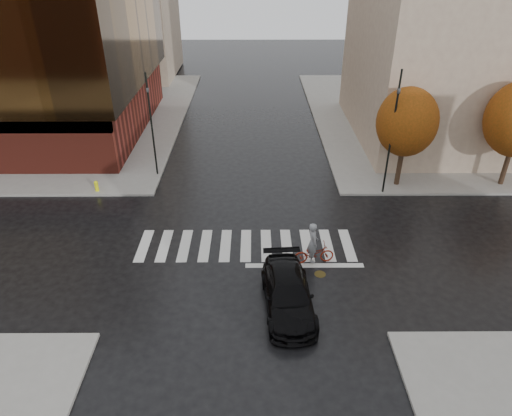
{
  "coord_description": "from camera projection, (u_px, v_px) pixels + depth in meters",
  "views": [
    {
      "loc": [
        0.44,
        -19.72,
        14.21
      ],
      "look_at": [
        0.55,
        1.07,
        2.0
      ],
      "focal_mm": 32.0,
      "sensor_mm": 36.0,
      "label": 1
    }
  ],
  "objects": [
    {
      "name": "traffic_light_ne",
      "position": [
        393.0,
        125.0,
        27.3
      ],
      "size": [
        0.19,
        0.22,
        7.84
      ],
      "rotation": [
        0.0,
        0.0,
        3.32
      ],
      "color": "black",
      "rests_on": "sidewalk_ne"
    },
    {
      "name": "manhole",
      "position": [
        320.0,
        274.0,
        22.49
      ],
      "size": [
        0.74,
        0.74,
        0.01
      ],
      "primitive_type": "cylinder",
      "rotation": [
        0.0,
        0.0,
        0.38
      ],
      "color": "#4D411B",
      "rests_on": "ground"
    },
    {
      "name": "traffic_light_nw",
      "position": [
        151.0,
        119.0,
        29.85
      ],
      "size": [
        0.21,
        0.18,
        7.02
      ],
      "rotation": [
        0.0,
        0.0,
        -1.82
      ],
      "color": "black",
      "rests_on": "sidewalk_nw"
    },
    {
      "name": "sidewalk_ne",
      "position": [
        475.0,
        117.0,
        42.37
      ],
      "size": [
        30.0,
        30.0,
        0.15
      ],
      "primitive_type": "cube",
      "color": "gray",
      "rests_on": "ground"
    },
    {
      "name": "ground",
      "position": [
        246.0,
        251.0,
        24.2
      ],
      "size": [
        120.0,
        120.0,
        0.0
      ],
      "primitive_type": "plane",
      "color": "black",
      "rests_on": "ground"
    },
    {
      "name": "sedan",
      "position": [
        288.0,
        294.0,
        20.13
      ],
      "size": [
        2.45,
        5.3,
        1.5
      ],
      "primitive_type": "imported",
      "rotation": [
        0.0,
        0.0,
        0.07
      ],
      "color": "black",
      "rests_on": "ground"
    },
    {
      "name": "sidewalk_nw",
      "position": [
        22.0,
        118.0,
        42.18
      ],
      "size": [
        30.0,
        30.0,
        0.15
      ],
      "primitive_type": "cube",
      "color": "gray",
      "rests_on": "ground"
    },
    {
      "name": "fire_hydrant",
      "position": [
        96.0,
        185.0,
        29.48
      ],
      "size": [
        0.26,
        0.26,
        0.72
      ],
      "color": "#F1F30E",
      "rests_on": "sidewalk_nw"
    },
    {
      "name": "crosswalk",
      "position": [
        246.0,
        245.0,
        24.63
      ],
      "size": [
        12.0,
        3.0,
        0.01
      ],
      "primitive_type": "cube",
      "color": "silver",
      "rests_on": "ground"
    },
    {
      "name": "building_ne_tan",
      "position": [
        473.0,
        19.0,
        34.31
      ],
      "size": [
        16.0,
        16.0,
        18.0
      ],
      "primitive_type": "cube",
      "color": "gray",
      "rests_on": "sidewalk_ne"
    },
    {
      "name": "cyclist",
      "position": [
        314.0,
        249.0,
        22.95
      ],
      "size": [
        2.1,
        0.94,
        2.31
      ],
      "rotation": [
        0.0,
        0.0,
        1.69
      ],
      "color": "maroon",
      "rests_on": "ground"
    },
    {
      "name": "tree_ne_a",
      "position": [
        407.0,
        122.0,
        28.37
      ],
      "size": [
        3.8,
        3.8,
        6.5
      ],
      "color": "black",
      "rests_on": "sidewalk_ne"
    }
  ]
}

